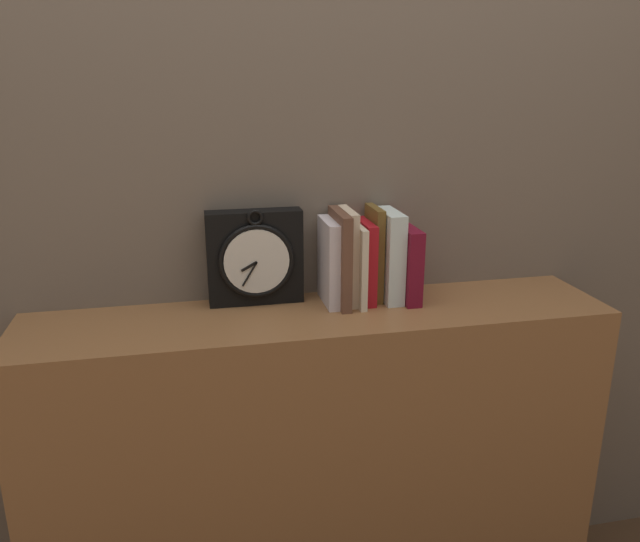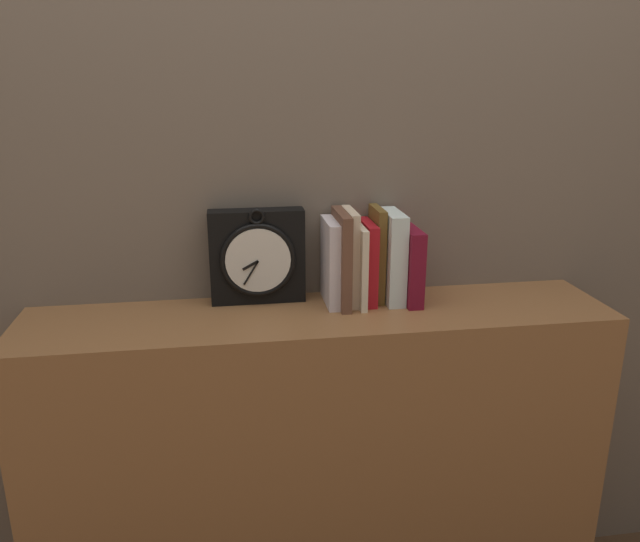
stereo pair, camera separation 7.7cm
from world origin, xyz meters
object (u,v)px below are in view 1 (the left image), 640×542
Objects in this scene: clock at (255,258)px; book_slot6_white at (389,255)px; book_slot4_red at (365,261)px; book_slot7_maroon at (406,263)px; book_slot5_brown at (374,253)px; book_slot1_brown at (340,258)px; book_slot3_cream at (356,263)px; book_slot2_cream at (348,256)px; book_slot0_white at (329,262)px.

book_slot6_white is (0.32, -0.04, -0.00)m from clock.
book_slot4_red is 1.08× the size of book_slot7_maroon.
book_slot7_maroon is at bearing -15.86° from book_slot5_brown.
clock is at bearing 167.32° from book_slot1_brown.
book_slot5_brown is at bearing 164.14° from book_slot7_maroon.
book_slot3_cream is (0.04, 0.00, -0.02)m from book_slot1_brown.
book_slot5_brown reaches higher than book_slot3_cream.
clock is 0.22m from book_slot2_cream.
book_slot7_maroon is at bearing -2.67° from book_slot0_white.
book_slot0_white is at bearing -173.90° from book_slot5_brown.
book_slot1_brown is 1.00× the size of book_slot2_cream.
book_slot3_cream is 0.85× the size of book_slot5_brown.
book_slot2_cream is at bearing 150.37° from book_slot3_cream.
book_slot3_cream is 1.06× the size of book_slot7_maroon.
book_slot5_brown is at bearing 21.94° from book_slot3_cream.
clock reaches higher than book_slot3_cream.
book_slot0_white is at bearing 177.33° from book_slot7_maroon.
book_slot3_cream is (0.24, -0.04, -0.02)m from clock.
book_slot2_cream is 1.03× the size of book_slot6_white.
book_slot1_brown reaches higher than book_slot0_white.
book_slot1_brown is 0.12m from book_slot6_white.
book_slot0_white is 0.07m from book_slot3_cream.
book_slot4_red is 0.10m from book_slot7_maroon.
book_slot1_brown is 0.99× the size of book_slot5_brown.
book_slot5_brown is 0.04m from book_slot6_white.
book_slot5_brown is at bearing 6.10° from book_slot0_white.
clock is at bearing 168.48° from book_slot0_white.
book_slot0_white reaches higher than book_slot4_red.
book_slot1_brown reaches higher than book_slot7_maroon.
book_slot1_brown reaches higher than book_slot6_white.
book_slot1_brown is at bearing -176.09° from book_slot6_white.
book_slot3_cream is (0.07, -0.01, -0.01)m from book_slot0_white.
book_slot2_cream is 1.17× the size of book_slot3_cream.
clock reaches higher than book_slot0_white.
book_slot2_cream reaches higher than book_slot6_white.
clock is at bearing 173.68° from book_slot6_white.
book_slot1_brown reaches higher than book_slot3_cream.
clock reaches higher than book_slot6_white.
book_slot7_maroon is (0.07, -0.02, -0.02)m from book_slot5_brown.
book_slot2_cream is at bearing 3.70° from book_slot0_white.
book_slot0_white is at bearing -178.46° from book_slot4_red.
book_slot3_cream is at bearing -158.08° from book_slot4_red.
book_slot1_brown is at bearing -20.30° from book_slot0_white.
clock is 0.32m from book_slot6_white.
book_slot3_cream is at bearing -158.06° from book_slot5_brown.
book_slot5_brown is (0.05, 0.02, 0.02)m from book_slot3_cream.
book_slot2_cream is at bearing 177.85° from book_slot6_white.
book_slot3_cream is at bearing -175.37° from book_slot6_white.
book_slot1_brown is 0.03m from book_slot2_cream.
book_slot0_white is at bearing -176.30° from book_slot2_cream.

